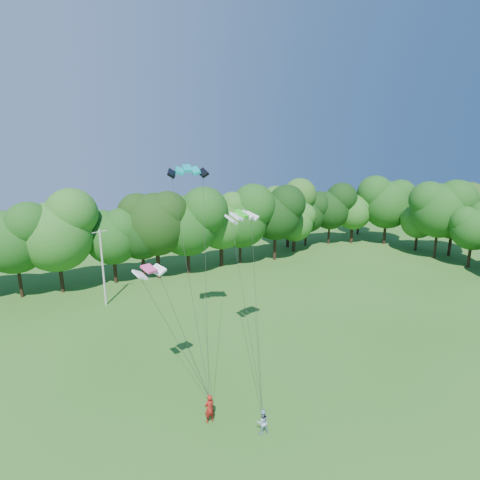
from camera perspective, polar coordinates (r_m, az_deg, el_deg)
ground at (r=23.86m, az=15.01°, el=-31.37°), size 160.00×160.00×0.00m
utility_pole at (r=42.97m, az=-20.17°, el=-3.91°), size 1.64×0.60×8.49m
kite_flyer_left at (r=25.70m, az=-4.69°, el=-24.21°), size 0.70×0.47×1.91m
kite_flyer_right at (r=25.03m, az=3.42°, el=-25.88°), size 0.89×0.77×1.58m
kite_teal at (r=30.13m, az=-8.04°, el=10.77°), size 3.38×2.29×0.58m
kite_green at (r=28.04m, az=0.23°, el=4.05°), size 2.77×1.63×0.52m
kite_pink at (r=23.95m, az=-13.70°, el=-4.27°), size 2.17×1.43×0.37m
tree_back_center at (r=49.39m, az=-12.72°, el=3.37°), size 9.00×9.00×13.09m
tree_back_east at (r=64.69m, az=7.44°, el=5.75°), size 8.73×8.73×12.69m
tree_flank_east at (r=67.64m, az=29.98°, el=4.67°), size 9.10×9.10×13.24m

